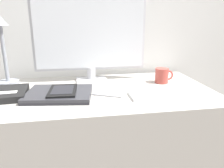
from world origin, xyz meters
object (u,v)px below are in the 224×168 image
(keyboard, at_px, (164,94))
(desk_lamp, at_px, (3,49))
(ereader, at_px, (63,90))
(coffee_mug, at_px, (162,76))
(pen, at_px, (107,95))
(laptop, at_px, (59,94))
(monitor, at_px, (90,36))
(notebook, at_px, (9,93))

(keyboard, bearing_deg, desk_lamp, 157.80)
(desk_lamp, bearing_deg, ereader, -39.15)
(keyboard, height_order, coffee_mug, coffee_mug)
(keyboard, distance_m, pen, 0.28)
(keyboard, relative_size, laptop, 1.01)
(monitor, relative_size, pen, 4.79)
(keyboard, height_order, pen, keyboard)
(keyboard, bearing_deg, coffee_mug, 70.95)
(desk_lamp, height_order, coffee_mug, desk_lamp)
(monitor, height_order, pen, monitor)
(monitor, xyz_separation_m, pen, (0.05, -0.30, -0.26))
(monitor, xyz_separation_m, notebook, (-0.41, -0.22, -0.25))
(laptop, bearing_deg, pen, -9.62)
(desk_lamp, height_order, notebook, desk_lamp)
(keyboard, relative_size, coffee_mug, 3.10)
(desk_lamp, relative_size, notebook, 1.71)
(monitor, xyz_separation_m, coffee_mug, (0.40, -0.12, -0.22))
(ereader, bearing_deg, monitor, 59.37)
(coffee_mug, bearing_deg, desk_lamp, 172.63)
(ereader, bearing_deg, notebook, 170.64)
(desk_lamp, bearing_deg, pen, -29.11)
(laptop, xyz_separation_m, ereader, (0.02, -0.00, 0.02))
(keyboard, xyz_separation_m, pen, (-0.28, 0.04, -0.00))
(monitor, distance_m, notebook, 0.53)
(coffee_mug, height_order, pen, coffee_mug)
(ereader, bearing_deg, pen, -9.27)
(laptop, distance_m, coffee_mug, 0.59)
(coffee_mug, bearing_deg, notebook, -172.80)
(ereader, relative_size, desk_lamp, 0.51)
(monitor, distance_m, ereader, 0.38)
(notebook, xyz_separation_m, coffee_mug, (0.81, 0.10, 0.03))
(laptop, height_order, pen, laptop)
(monitor, height_order, coffee_mug, monitor)
(laptop, distance_m, notebook, 0.24)
(coffee_mug, bearing_deg, monitor, 163.40)
(coffee_mug, bearing_deg, ereader, -165.50)
(laptop, height_order, coffee_mug, coffee_mug)
(ereader, xyz_separation_m, notebook, (-0.25, 0.04, -0.01))
(monitor, relative_size, ereader, 3.30)
(laptop, xyz_separation_m, pen, (0.22, -0.04, -0.01))
(keyboard, bearing_deg, monitor, 134.54)
(ereader, height_order, notebook, ereader)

